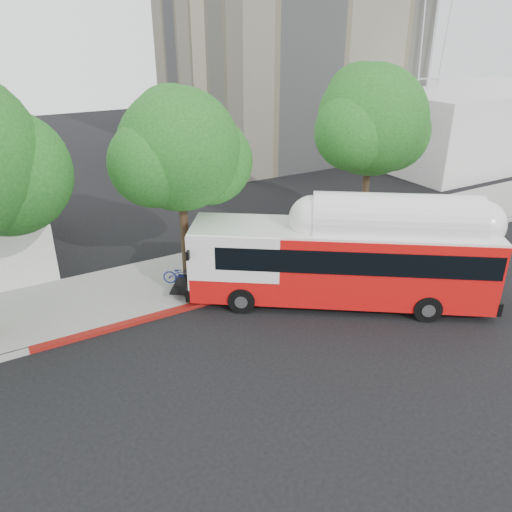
% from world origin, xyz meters
% --- Properties ---
extents(ground, '(120.00, 120.00, 0.00)m').
position_xyz_m(ground, '(0.00, 0.00, 0.00)').
color(ground, black).
rests_on(ground, ground).
extents(sidewalk, '(60.00, 5.00, 0.15)m').
position_xyz_m(sidewalk, '(0.00, 6.50, 0.07)').
color(sidewalk, gray).
rests_on(sidewalk, ground).
extents(curb_strip, '(60.00, 0.30, 0.15)m').
position_xyz_m(curb_strip, '(0.00, 3.90, 0.07)').
color(curb_strip, gray).
rests_on(curb_strip, ground).
extents(red_curb_segment, '(10.00, 0.32, 0.16)m').
position_xyz_m(red_curb_segment, '(-3.00, 3.90, 0.08)').
color(red_curb_segment, maroon).
rests_on(red_curb_segment, ground).
extents(street_tree_mid, '(5.75, 5.00, 8.62)m').
position_xyz_m(street_tree_mid, '(-0.59, 6.06, 5.91)').
color(street_tree_mid, '#2D2116').
rests_on(street_tree_mid, ground).
extents(street_tree_right, '(6.21, 5.40, 9.18)m').
position_xyz_m(street_tree_right, '(9.44, 5.86, 6.26)').
color(street_tree_right, '#2D2116').
rests_on(street_tree_right, ground).
extents(horizon_block, '(20.00, 12.00, 6.00)m').
position_xyz_m(horizon_block, '(30.00, 16.00, 3.00)').
color(horizon_block, silver).
rests_on(horizon_block, ground).
extents(transit_bus, '(11.99, 9.31, 3.86)m').
position_xyz_m(transit_bus, '(3.96, 1.27, 1.80)').
color(transit_bus, red).
rests_on(transit_bus, ground).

